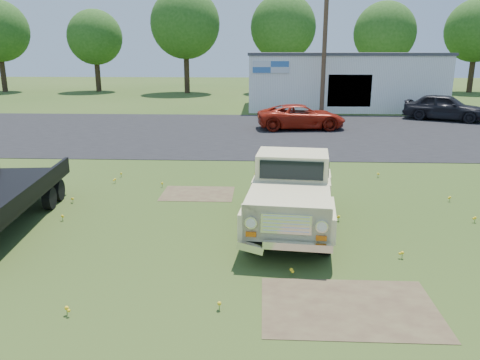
# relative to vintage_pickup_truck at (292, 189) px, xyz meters

# --- Properties ---
(ground) EXTENTS (140.00, 140.00, 0.00)m
(ground) POSITION_rel_vintage_pickup_truck_xyz_m (-0.72, -0.90, -0.95)
(ground) COLOR #2E4B18
(ground) RESTS_ON ground
(asphalt_lot) EXTENTS (90.00, 14.00, 0.02)m
(asphalt_lot) POSITION_rel_vintage_pickup_truck_xyz_m (-0.72, 14.10, -0.95)
(asphalt_lot) COLOR black
(asphalt_lot) RESTS_ON ground
(dirt_patch_a) EXTENTS (3.00, 2.00, 0.01)m
(dirt_patch_a) POSITION_rel_vintage_pickup_truck_xyz_m (0.78, -3.90, -0.95)
(dirt_patch_a) COLOR brown
(dirt_patch_a) RESTS_ON ground
(dirt_patch_b) EXTENTS (2.20, 1.60, 0.01)m
(dirt_patch_b) POSITION_rel_vintage_pickup_truck_xyz_m (-2.72, 2.60, -0.95)
(dirt_patch_b) COLOR brown
(dirt_patch_b) RESTS_ON ground
(commercial_building) EXTENTS (14.20, 8.20, 4.15)m
(commercial_building) POSITION_rel_vintage_pickup_truck_xyz_m (5.28, 26.09, 1.15)
(commercial_building) COLOR white
(commercial_building) RESTS_ON ground
(utility_pole_mid) EXTENTS (1.60, 0.30, 9.00)m
(utility_pole_mid) POSITION_rel_vintage_pickup_truck_xyz_m (3.28, 21.10, 3.65)
(utility_pole_mid) COLOR #3F2F1D
(utility_pole_mid) RESTS_ON ground
(treeline_b) EXTENTS (5.76, 5.76, 8.57)m
(treeline_b) POSITION_rel_vintage_pickup_truck_xyz_m (-18.72, 40.10, 4.72)
(treeline_b) COLOR #362618
(treeline_b) RESTS_ON ground
(treeline_c) EXTENTS (7.04, 7.04, 10.47)m
(treeline_c) POSITION_rel_vintage_pickup_truck_xyz_m (-8.72, 38.60, 5.98)
(treeline_c) COLOR #362618
(treeline_c) RESTS_ON ground
(treeline_d) EXTENTS (6.72, 6.72, 10.00)m
(treeline_d) POSITION_rel_vintage_pickup_truck_xyz_m (1.28, 39.60, 5.67)
(treeline_d) COLOR #362618
(treeline_d) RESTS_ON ground
(treeline_e) EXTENTS (6.08, 6.08, 9.04)m
(treeline_e) POSITION_rel_vintage_pickup_truck_xyz_m (11.28, 38.10, 5.03)
(treeline_e) COLOR #362618
(treeline_e) RESTS_ON ground
(treeline_f) EXTENTS (6.40, 6.40, 9.52)m
(treeline_f) POSITION_rel_vintage_pickup_truck_xyz_m (21.28, 40.60, 5.35)
(treeline_f) COLOR #362618
(treeline_f) RESTS_ON ground
(vintage_pickup_truck) EXTENTS (2.57, 5.42, 1.90)m
(vintage_pickup_truck) POSITION_rel_vintage_pickup_truck_xyz_m (0.00, 0.00, 0.00)
(vintage_pickup_truck) COLOR beige
(vintage_pickup_truck) RESTS_ON ground
(red_pickup) EXTENTS (5.11, 2.76, 1.36)m
(red_pickup) POSITION_rel_vintage_pickup_truck_xyz_m (1.43, 15.28, -0.27)
(red_pickup) COLOR #9C1D0E
(red_pickup) RESTS_ON ground
(dark_sedan) EXTENTS (5.22, 3.98, 1.66)m
(dark_sedan) POSITION_rel_vintage_pickup_truck_xyz_m (10.77, 19.18, -0.12)
(dark_sedan) COLOR black
(dark_sedan) RESTS_ON ground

